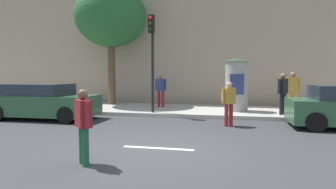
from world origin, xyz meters
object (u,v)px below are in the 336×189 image
at_px(poster_column, 237,84).
at_px(parked_car_blue, 43,102).
at_px(traffic_light, 152,48).
at_px(pedestrian_tallest, 228,100).
at_px(pedestrian_with_backpack, 161,88).
at_px(pedestrian_with_bag, 293,88).
at_px(pedestrian_in_light_jacket, 83,121).
at_px(street_tree, 111,17).
at_px(pedestrian_in_red_top, 283,90).

distance_m(poster_column, parked_car_blue, 8.36).
xyz_separation_m(traffic_light, pedestrian_tallest, (3.26, -1.74, -2.04)).
relative_size(pedestrian_tallest, pedestrian_with_backpack, 0.95).
bearing_deg(pedestrian_with_bag, pedestrian_tallest, -128.26).
height_order(pedestrian_tallest, pedestrian_in_light_jacket, pedestrian_tallest).
height_order(pedestrian_in_light_jacket, pedestrian_with_bag, pedestrian_with_bag).
relative_size(pedestrian_in_light_jacket, parked_car_blue, 0.37).
height_order(street_tree, parked_car_blue, street_tree).
distance_m(street_tree, pedestrian_in_red_top, 9.60).
bearing_deg(pedestrian_in_light_jacket, pedestrian_with_bag, 56.81).
xyz_separation_m(traffic_light, parked_car_blue, (-4.10, -1.72, -2.26)).
distance_m(pedestrian_tallest, pedestrian_in_light_jacket, 5.82).
xyz_separation_m(pedestrian_in_light_jacket, parked_car_blue, (-4.52, 5.10, -0.20)).
relative_size(traffic_light, street_tree, 0.65).
bearing_deg(parked_car_blue, street_tree, 77.51).
relative_size(traffic_light, pedestrian_with_bag, 2.35).
xyz_separation_m(pedestrian_tallest, pedestrian_in_red_top, (2.19, 2.35, 0.24)).
distance_m(street_tree, parked_car_blue, 6.33).
relative_size(traffic_light, pedestrian_tallest, 2.66).
bearing_deg(poster_column, parked_car_blue, -157.65).
xyz_separation_m(traffic_light, pedestrian_with_backpack, (-0.12, 2.11, -1.84)).
height_order(poster_column, pedestrian_tallest, poster_column).
height_order(traffic_light, parked_car_blue, traffic_light).
xyz_separation_m(street_tree, pedestrian_in_red_top, (8.54, -2.28, -3.75)).
bearing_deg(pedestrian_with_backpack, pedestrian_tallest, -48.79).
bearing_deg(pedestrian_tallest, pedestrian_with_bag, 51.74).
relative_size(pedestrian_tallest, pedestrian_in_light_jacket, 1.02).
height_order(poster_column, pedestrian_with_bag, poster_column).
height_order(traffic_light, poster_column, traffic_light).
relative_size(pedestrian_in_light_jacket, pedestrian_with_bag, 0.87).
xyz_separation_m(poster_column, street_tree, (-6.68, 1.44, 3.53)).
height_order(street_tree, pedestrian_in_light_jacket, street_tree).
relative_size(poster_column, street_tree, 0.38).
bearing_deg(street_tree, pedestrian_tallest, -36.10).
relative_size(poster_column, pedestrian_in_light_jacket, 1.58).
bearing_deg(street_tree, pedestrian_in_red_top, -14.94).
xyz_separation_m(pedestrian_tallest, parked_car_blue, (-7.36, 0.02, -0.23)).
bearing_deg(pedestrian_tallest, pedestrian_in_red_top, 46.97).
distance_m(pedestrian_in_light_jacket, pedestrian_in_red_top, 8.97).
xyz_separation_m(traffic_light, pedestrian_with_bag, (6.08, 1.83, -1.76)).
distance_m(poster_column, pedestrian_tallest, 3.24).
bearing_deg(poster_column, pedestrian_with_bag, 8.80).
height_order(pedestrian_with_bag, pedestrian_in_red_top, pedestrian_with_bag).
relative_size(pedestrian_tallest, pedestrian_in_red_top, 0.91).
bearing_deg(traffic_light, pedestrian_tallest, -28.13).
distance_m(pedestrian_tallest, pedestrian_with_backpack, 5.13).
height_order(pedestrian_with_bag, parked_car_blue, pedestrian_with_bag).
bearing_deg(pedestrian_with_bag, parked_car_blue, -160.78).
xyz_separation_m(pedestrian_in_light_jacket, pedestrian_with_backpack, (-0.54, 8.93, 0.22)).
distance_m(traffic_light, pedestrian_tallest, 4.22).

